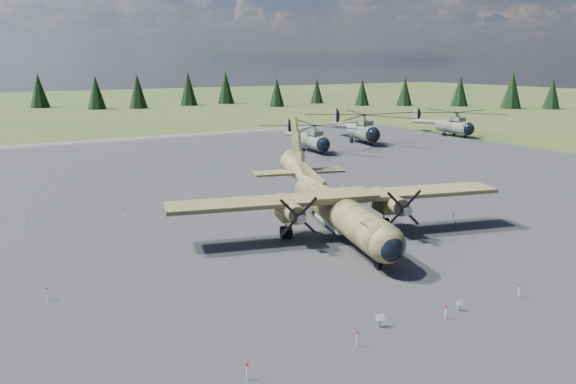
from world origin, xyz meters
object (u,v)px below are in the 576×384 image
helicopter_mid (363,122)px  helicopter_far (454,119)px  transport_plane (334,202)px  helicopter_near (313,133)px

helicopter_mid → helicopter_far: size_ratio=1.16×
transport_plane → helicopter_mid: size_ratio=1.09×
helicopter_mid → helicopter_far: bearing=7.7°
transport_plane → helicopter_far: size_ratio=1.26×
transport_plane → helicopter_mid: 51.75m
helicopter_near → helicopter_mid: bearing=22.9°
transport_plane → helicopter_far: 66.01m
helicopter_near → transport_plane: bearing=-114.4°
transport_plane → helicopter_far: (53.49, 38.67, 0.69)m
helicopter_mid → helicopter_far: (20.42, -1.11, -0.32)m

